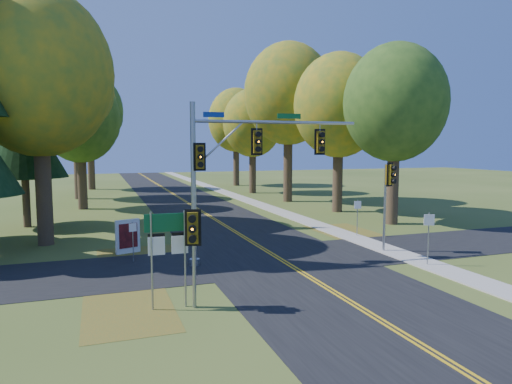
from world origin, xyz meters
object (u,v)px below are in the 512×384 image
object	(u,v)px
route_sign_cluster	(168,240)
info_kiosk	(128,236)
traffic_mast	(237,161)
east_signal_pole	(389,184)

from	to	relation	value
route_sign_cluster	info_kiosk	bearing A→B (deg)	97.58
traffic_mast	info_kiosk	bearing A→B (deg)	144.81
info_kiosk	route_sign_cluster	bearing A→B (deg)	-103.38
east_signal_pole	info_kiosk	size ratio (longest dim) A/B	2.66
traffic_mast	route_sign_cluster	xyz separation A→B (m)	(-4.00, -5.09, -2.48)
route_sign_cluster	info_kiosk	distance (m)	9.04
route_sign_cluster	traffic_mast	bearing A→B (deg)	54.26
route_sign_cluster	east_signal_pole	bearing A→B (deg)	23.39
route_sign_cluster	info_kiosk	size ratio (longest dim) A/B	1.91
east_signal_pole	route_sign_cluster	size ratio (longest dim) A/B	1.40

